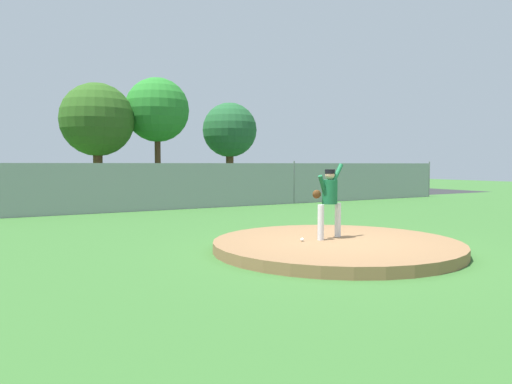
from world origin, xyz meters
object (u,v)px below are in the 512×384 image
Objects in this scene: parked_car_slate at (281,182)px; baseball at (302,240)px; parked_car_red at (14,187)px; pitcher_youth at (329,196)px; parked_car_champagne at (231,182)px.

baseball is at bearing -121.74° from parked_car_slate.
parked_car_red is (-4.30, 14.74, 0.54)m from baseball.
parked_car_slate is at bearing -2.12° from parked_car_red.
pitcher_youth reaches higher than baseball.
pitcher_youth reaches higher than parked_car_red.
parked_car_champagne is (5.80, 14.42, 0.55)m from baseball.
pitcher_youth is 0.32× the size of parked_car_slate.
pitcher_youth is 1.11m from baseball.
pitcher_youth is at bearing -109.50° from parked_car_champagne.
parked_car_slate is 1.05× the size of parked_car_champagne.
pitcher_youth is 15.27m from parked_car_champagne.
baseball is 0.02× the size of parked_car_champagne.
pitcher_youth is 15.55m from parked_car_red.
parked_car_slate reaches higher than parked_car_red.
pitcher_youth reaches higher than parked_car_champagne.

